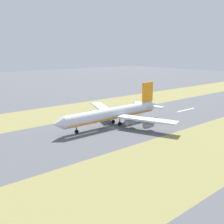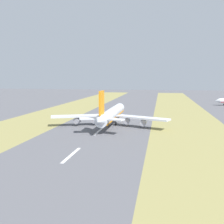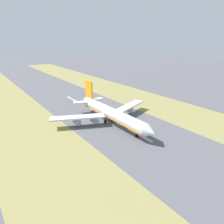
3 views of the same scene
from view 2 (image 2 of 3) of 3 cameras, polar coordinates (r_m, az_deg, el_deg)
name	(u,v)px [view 2 (image 2 of 3)]	position (r m, az deg, el deg)	size (l,w,h in m)	color
ground_plane	(108,123)	(150.69, -0.92, -2.48)	(800.00, 800.00, 0.00)	#56565B
grass_median_west	(35,121)	(165.53, -16.38, -1.88)	(40.00, 600.00, 0.01)	olive
grass_median_east	(189,126)	(148.53, 16.37, -2.94)	(40.00, 600.00, 0.01)	olive
centreline_dash_near	(71,155)	(91.80, -8.84, -9.22)	(1.20, 18.00, 0.01)	silver
centreline_dash_mid	(99,131)	(129.02, -2.93, -4.21)	(1.20, 18.00, 0.01)	silver
centreline_dash_far	(113,119)	(167.53, 0.27, -1.45)	(1.20, 18.00, 0.01)	silver
airplane_main_jet	(111,114)	(144.80, -0.14, -0.48)	(64.14, 67.00, 20.20)	silver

